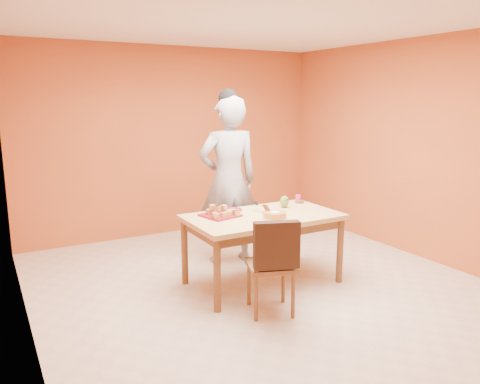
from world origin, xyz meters
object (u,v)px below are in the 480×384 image
dining_chair (272,263)px  magenta_glass (298,199)px  egg_ornament (284,202)px  sponge_cake (275,215)px  red_dinner_plate (232,210)px  dining_table (263,223)px  person (228,181)px  pastry_platter (220,215)px  checker_tin (299,202)px

dining_chair → magenta_glass: (0.98, 0.95, 0.33)m
dining_chair → egg_ornament: size_ratio=6.92×
sponge_cake → magenta_glass: (0.66, 0.49, 0.01)m
dining_chair → red_dinner_plate: (0.11, 0.98, 0.29)m
dining_table → person: size_ratio=0.80×
dining_chair → sponge_cake: (0.33, 0.45, 0.32)m
pastry_platter → sponge_cake: (0.44, -0.36, 0.03)m
egg_ornament → checker_tin: bearing=13.1°
egg_ornament → magenta_glass: 0.32m
dining_table → dining_chair: 0.73m
dining_table → pastry_platter: size_ratio=4.71×
dining_table → egg_ornament: egg_ornament is taller
pastry_platter → magenta_glass: size_ratio=3.71×
magenta_glass → checker_tin: magenta_glass is taller
pastry_platter → checker_tin: (1.10, 0.11, 0.01)m
red_dinner_plate → egg_ornament: size_ratio=1.73×
egg_ornament → checker_tin: (0.29, 0.11, -0.05)m
red_dinner_plate → magenta_glass: bearing=-1.9°
pastry_platter → egg_ornament: bearing=-0.1°
dining_chair → person: size_ratio=0.46×
egg_ornament → sponge_cake: bearing=-142.9°
dining_table → magenta_glass: 0.76m
pastry_platter → red_dinner_plate: size_ratio=1.46×
dining_chair → person: person is taller
dining_table → red_dinner_plate: 0.40m
pastry_platter → sponge_cake: size_ratio=1.45×
person → pastry_platter: 0.80m
checker_tin → red_dinner_plate: bearing=176.4°
dining_table → magenta_glass: (0.68, 0.30, 0.14)m
dining_chair → pastry_platter: (-0.12, 0.82, 0.29)m
pastry_platter → egg_ornament: size_ratio=2.54×
dining_table → checker_tin: size_ratio=15.24×
pastry_platter → red_dinner_plate: bearing=36.0°
person → red_dinner_plate: 0.57m
person → pastry_platter: (-0.43, -0.63, -0.23)m
red_dinner_plate → sponge_cake: 0.57m
checker_tin → dining_table: bearing=-157.7°
sponge_cake → dining_chair: bearing=-125.7°
red_dinner_plate → dining_chair: bearing=-96.2°
magenta_glass → dining_table: bearing=-155.9°
dining_chair → red_dinner_plate: dining_chair is taller
dining_chair → egg_ornament: dining_chair is taller
egg_ornament → checker_tin: 0.31m
dining_chair → sponge_cake: bearing=73.9°
person → sponge_cake: (0.01, -1.00, -0.20)m
dining_chair → checker_tin: (0.98, 0.92, 0.30)m
magenta_glass → checker_tin: size_ratio=0.87×
egg_ornament → checker_tin: egg_ornament is taller
pastry_platter → sponge_cake: 0.57m
red_dinner_plate → checker_tin: size_ratio=2.21×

